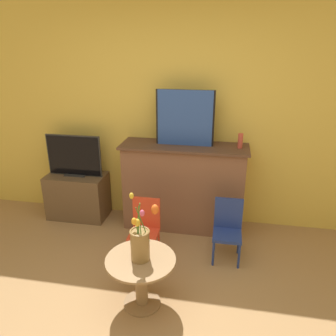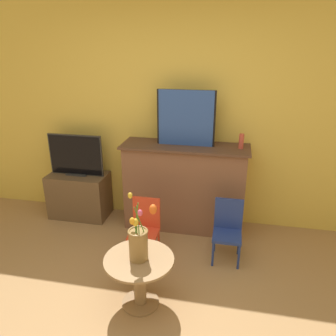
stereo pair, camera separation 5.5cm
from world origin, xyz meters
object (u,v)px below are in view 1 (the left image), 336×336
object	(u,v)px
tv_monitor	(74,156)
vase_tulips	(140,241)
chair_red	(145,226)
painting	(185,118)
chair_blue	(228,227)

from	to	relation	value
tv_monitor	vase_tulips	bearing A→B (deg)	-48.76
vase_tulips	chair_red	bearing A→B (deg)	101.77
chair_red	vase_tulips	world-z (taller)	vase_tulips
painting	chair_red	distance (m)	1.24
chair_red	tv_monitor	bearing A→B (deg)	147.14
chair_blue	vase_tulips	size ratio (longest dim) A/B	1.19
painting	vase_tulips	world-z (taller)	painting
painting	vase_tulips	bearing A→B (deg)	-96.65
tv_monitor	chair_red	bearing A→B (deg)	-32.86
chair_red	chair_blue	world-z (taller)	same
vase_tulips	chair_blue	bearing A→B (deg)	49.93
tv_monitor	chair_red	size ratio (longest dim) A/B	1.07
vase_tulips	painting	bearing A→B (deg)	83.35
painting	tv_monitor	distance (m)	1.45
painting	tv_monitor	bearing A→B (deg)	-179.56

